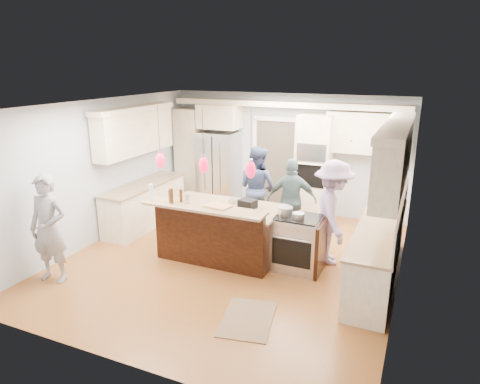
% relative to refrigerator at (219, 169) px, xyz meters
% --- Properties ---
extents(ground_plane, '(6.00, 6.00, 0.00)m').
position_rel_refrigerator_xyz_m(ground_plane, '(1.55, -2.64, -0.90)').
color(ground_plane, '#A6632D').
rests_on(ground_plane, ground).
extents(room_shell, '(5.54, 6.04, 2.72)m').
position_rel_refrigerator_xyz_m(room_shell, '(1.55, -2.64, 0.92)').
color(room_shell, '#B2BCC6').
rests_on(room_shell, ground).
extents(refrigerator, '(0.90, 0.70, 1.80)m').
position_rel_refrigerator_xyz_m(refrigerator, '(0.00, 0.00, 0.00)').
color(refrigerator, '#B7B7BC').
rests_on(refrigerator, ground).
extents(oven_column, '(0.72, 0.69, 2.30)m').
position_rel_refrigerator_xyz_m(oven_column, '(2.30, 0.03, 0.25)').
color(oven_column, '#F5EAC7').
rests_on(oven_column, ground).
extents(back_upper_cabinets, '(5.30, 0.61, 2.54)m').
position_rel_refrigerator_xyz_m(back_upper_cabinets, '(0.80, 0.12, 0.77)').
color(back_upper_cabinets, '#F5EAC7').
rests_on(back_upper_cabinets, ground).
extents(right_counter_run, '(0.64, 3.10, 2.51)m').
position_rel_refrigerator_xyz_m(right_counter_run, '(3.99, -2.34, 0.16)').
color(right_counter_run, '#F5EAC7').
rests_on(right_counter_run, ground).
extents(left_cabinets, '(0.64, 2.30, 2.51)m').
position_rel_refrigerator_xyz_m(left_cabinets, '(-0.89, -1.84, 0.16)').
color(left_cabinets, '#F5EAC7').
rests_on(left_cabinets, ground).
extents(kitchen_island, '(2.10, 1.46, 1.12)m').
position_rel_refrigerator_xyz_m(kitchen_island, '(1.30, -2.57, -0.41)').
color(kitchen_island, black).
rests_on(kitchen_island, ground).
extents(island_range, '(0.82, 0.71, 0.92)m').
position_rel_refrigerator_xyz_m(island_range, '(2.71, -2.49, -0.44)').
color(island_range, '#B7B7BC').
rests_on(island_range, ground).
extents(pendant_lights, '(1.75, 0.15, 1.03)m').
position_rel_refrigerator_xyz_m(pendant_lights, '(1.30, -3.15, 0.90)').
color(pendant_lights, black).
rests_on(pendant_lights, ground).
extents(person_bar_end, '(0.68, 0.50, 1.73)m').
position_rel_refrigerator_xyz_m(person_bar_end, '(-0.75, -4.44, -0.03)').
color(person_bar_end, gray).
rests_on(person_bar_end, ground).
extents(person_far_left, '(1.01, 0.89, 1.74)m').
position_rel_refrigerator_xyz_m(person_far_left, '(1.39, -1.04, -0.03)').
color(person_far_left, navy).
rests_on(person_far_left, ground).
extents(person_far_right, '(1.02, 0.62, 1.63)m').
position_rel_refrigerator_xyz_m(person_far_right, '(2.24, -1.39, -0.08)').
color(person_far_right, '#496366').
rests_on(person_far_right, ground).
extents(person_range_side, '(1.05, 1.33, 1.81)m').
position_rel_refrigerator_xyz_m(person_range_side, '(3.15, -2.03, 0.00)').
color(person_range_side, '#957CA8').
rests_on(person_range_side, ground).
extents(floor_rug, '(0.84, 1.09, 0.01)m').
position_rel_refrigerator_xyz_m(floor_rug, '(2.51, -4.24, -0.89)').
color(floor_rug, brown).
rests_on(floor_rug, ground).
extents(water_bottle, '(0.07, 0.07, 0.29)m').
position_rel_refrigerator_xyz_m(water_bottle, '(0.35, -3.26, 0.37)').
color(water_bottle, silver).
rests_on(water_bottle, kitchen_island).
extents(beer_bottle_a, '(0.06, 0.06, 0.21)m').
position_rel_refrigerator_xyz_m(beer_bottle_a, '(0.69, -3.20, 0.32)').
color(beer_bottle_a, '#42220B').
rests_on(beer_bottle_a, kitchen_island).
extents(beer_bottle_b, '(0.08, 0.08, 0.26)m').
position_rel_refrigerator_xyz_m(beer_bottle_b, '(0.74, -3.25, 0.35)').
color(beer_bottle_b, '#42220B').
rests_on(beer_bottle_b, kitchen_island).
extents(beer_bottle_c, '(0.07, 0.07, 0.21)m').
position_rel_refrigerator_xyz_m(beer_bottle_c, '(0.84, -3.12, 0.33)').
color(beer_bottle_c, '#42220B').
rests_on(beer_bottle_c, kitchen_island).
extents(drink_can, '(0.07, 0.07, 0.14)m').
position_rel_refrigerator_xyz_m(drink_can, '(0.99, -3.15, 0.29)').
color(drink_can, '#B7B7BC').
rests_on(drink_can, kitchen_island).
extents(cutting_board, '(0.44, 0.34, 0.03)m').
position_rel_refrigerator_xyz_m(cutting_board, '(1.52, -3.11, 0.24)').
color(cutting_board, tan).
rests_on(cutting_board, kitchen_island).
extents(pot_large, '(0.24, 0.24, 0.14)m').
position_rel_refrigerator_xyz_m(pot_large, '(2.46, -2.51, 0.09)').
color(pot_large, '#B7B7BC').
rests_on(pot_large, island_range).
extents(pot_small, '(0.19, 0.19, 0.10)m').
position_rel_refrigerator_xyz_m(pot_small, '(2.71, -2.59, 0.07)').
color(pot_small, '#B7B7BC').
rests_on(pot_small, island_range).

